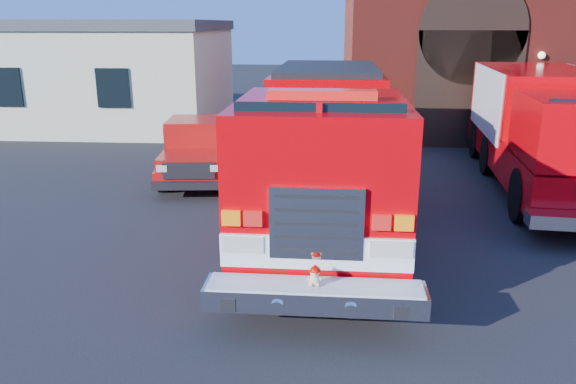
# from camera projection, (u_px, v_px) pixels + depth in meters

# --- Properties ---
(ground) EXTENTS (100.00, 100.00, 0.00)m
(ground) POSITION_uv_depth(u_px,v_px,m) (292.00, 235.00, 11.66)
(ground) COLOR black
(ground) RESTS_ON ground
(parking_stripe_mid) EXTENTS (0.12, 3.00, 0.01)m
(parking_stripe_mid) POSITION_uv_depth(u_px,v_px,m) (543.00, 187.00, 15.05)
(parking_stripe_mid) COLOR yellow
(parking_stripe_mid) RESTS_ON ground
(parking_stripe_far) EXTENTS (0.12, 3.00, 0.01)m
(parking_stripe_far) POSITION_uv_depth(u_px,v_px,m) (508.00, 161.00, 17.91)
(parking_stripe_far) COLOR yellow
(parking_stripe_far) RESTS_ON ground
(fire_station) EXTENTS (15.20, 10.20, 8.45)m
(fire_station) POSITION_uv_depth(u_px,v_px,m) (530.00, 23.00, 23.19)
(fire_station) COLOR maroon
(fire_station) RESTS_ON ground
(side_building) EXTENTS (10.20, 8.20, 4.35)m
(side_building) POSITION_uv_depth(u_px,v_px,m) (102.00, 72.00, 24.03)
(side_building) COLOR beige
(side_building) RESTS_ON ground
(fire_engine) EXTENTS (3.09, 10.47, 3.21)m
(fire_engine) POSITION_uv_depth(u_px,v_px,m) (325.00, 144.00, 12.40)
(fire_engine) COLOR black
(fire_engine) RESTS_ON ground
(pickup_truck) EXTENTS (2.32, 5.28, 1.68)m
(pickup_truck) POSITION_uv_depth(u_px,v_px,m) (201.00, 148.00, 16.06)
(pickup_truck) COLOR black
(pickup_truck) RESTS_ON ground
(secondary_truck) EXTENTS (3.72, 9.47, 3.00)m
(secondary_truck) POSITION_uv_depth(u_px,v_px,m) (548.00, 126.00, 14.79)
(secondary_truck) COLOR black
(secondary_truck) RESTS_ON ground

